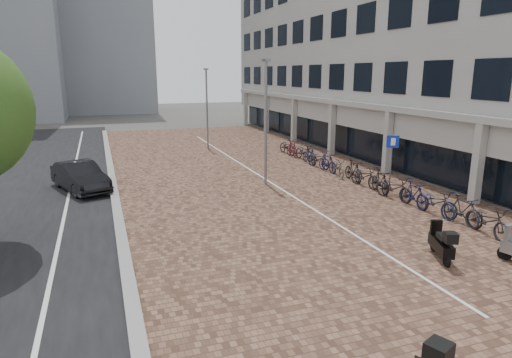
# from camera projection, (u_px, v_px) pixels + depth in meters

# --- Properties ---
(ground) EXTENTS (140.00, 140.00, 0.00)m
(ground) POSITION_uv_depth(u_px,v_px,m) (332.00, 277.00, 11.70)
(ground) COLOR #474442
(ground) RESTS_ON ground
(plaza_brick) EXTENTS (14.50, 42.00, 0.04)m
(plaza_brick) POSITION_uv_depth(u_px,v_px,m) (254.00, 175.00, 23.35)
(plaza_brick) COLOR brown
(plaza_brick) RESTS_ON ground
(street_asphalt) EXTENTS (8.00, 50.00, 0.03)m
(street_asphalt) POSITION_uv_depth(u_px,v_px,m) (22.00, 193.00, 19.77)
(street_asphalt) COLOR black
(street_asphalt) RESTS_ON ground
(curb) EXTENTS (0.35, 42.00, 0.14)m
(curb) POSITION_uv_depth(u_px,v_px,m) (113.00, 185.00, 21.02)
(curb) COLOR gray
(curb) RESTS_ON ground
(lane_line) EXTENTS (0.12, 44.00, 0.00)m
(lane_line) POSITION_uv_depth(u_px,v_px,m) (70.00, 189.00, 20.42)
(lane_line) COLOR white
(lane_line) RESTS_ON street_asphalt
(parking_line) EXTENTS (0.10, 30.00, 0.00)m
(parking_line) POSITION_uv_depth(u_px,v_px,m) (257.00, 174.00, 23.40)
(parking_line) COLOR white
(parking_line) RESTS_ON plaza_brick
(office_building) EXTENTS (8.40, 40.00, 15.00)m
(office_building) POSITION_uv_depth(u_px,v_px,m) (393.00, 22.00, 28.60)
(office_building) COLOR #A7A7A1
(office_building) RESTS_ON ground
(car_dark) EXTENTS (2.80, 4.28, 1.33)m
(car_dark) POSITION_uv_depth(u_px,v_px,m) (80.00, 177.00, 20.07)
(car_dark) COLOR black
(car_dark) RESTS_ON ground
(scooter_mid) EXTENTS (1.02, 1.58, 1.04)m
(scooter_mid) POSITION_uv_depth(u_px,v_px,m) (441.00, 242.00, 12.67)
(scooter_mid) COLOR black
(scooter_mid) RESTS_ON ground
(parking_sign) EXTENTS (0.51, 0.26, 2.58)m
(parking_sign) POSITION_uv_depth(u_px,v_px,m) (392.00, 154.00, 19.52)
(parking_sign) COLOR slate
(parking_sign) RESTS_ON ground
(lamp_near) EXTENTS (0.12, 0.12, 5.81)m
(lamp_near) POSITION_uv_depth(u_px,v_px,m) (266.00, 124.00, 20.67)
(lamp_near) COLOR gray
(lamp_near) RESTS_ON ground
(lamp_far) EXTENTS (0.12, 0.12, 5.50)m
(lamp_far) POSITION_uv_depth(u_px,v_px,m) (207.00, 110.00, 30.66)
(lamp_far) COLOR gray
(lamp_far) RESTS_ON ground
(bike_row) EXTENTS (1.30, 18.12, 1.05)m
(bike_row) POSITION_uv_depth(u_px,v_px,m) (352.00, 171.00, 21.87)
(bike_row) COLOR black
(bike_row) RESTS_ON ground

